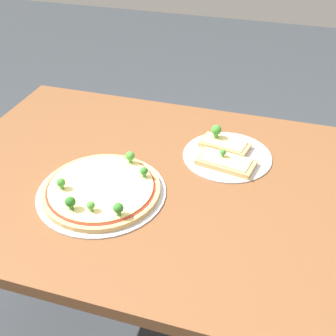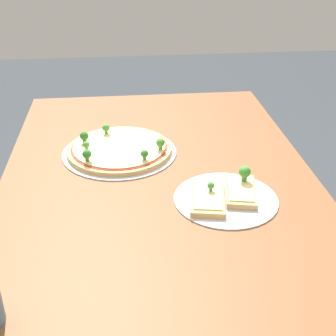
% 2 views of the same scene
% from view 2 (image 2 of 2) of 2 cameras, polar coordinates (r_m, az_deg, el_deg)
% --- Properties ---
extents(dining_table, '(1.36, 0.88, 0.76)m').
position_cam_2_polar(dining_table, '(1.35, -1.03, -4.66)').
color(dining_table, brown).
rests_on(dining_table, ground_plane).
extents(pizza_tray_whole, '(0.35, 0.35, 0.06)m').
position_cam_2_polar(pizza_tray_whole, '(1.44, -5.97, 2.28)').
color(pizza_tray_whole, '#B7B7BC').
rests_on(pizza_tray_whole, dining_table).
extents(pizza_tray_slice, '(0.27, 0.27, 0.07)m').
position_cam_2_polar(pizza_tray_slice, '(1.22, 6.91, -3.28)').
color(pizza_tray_slice, '#B7B7BC').
rests_on(pizza_tray_slice, dining_table).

